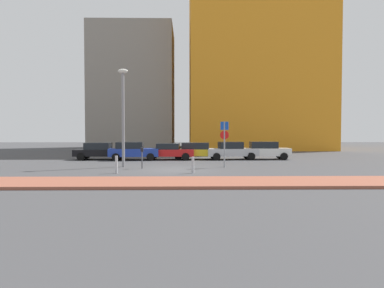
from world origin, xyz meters
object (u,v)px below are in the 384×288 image
Objects in this scene: parked_car_red at (169,151)px; parking_sign_post at (224,138)px; parked_car_silver at (232,151)px; parking_meter at (142,155)px; street_lamp at (123,109)px; traffic_bollard_near at (193,165)px; parked_car_black at (101,151)px; parked_car_yellow at (196,151)px; parked_car_white at (265,150)px; parked_car_blue at (133,151)px; traffic_bollard_mid at (116,165)px.

parked_car_red is 1.41× the size of parking_sign_post.
parking_sign_post is (-1.40, -6.67, 1.19)m from parked_car_silver.
parking_sign_post is at bearing 7.45° from parking_meter.
parked_car_silver is 0.68× the size of street_lamp.
traffic_bollard_near is (3.29, -2.59, -0.42)m from parking_meter.
parked_car_black is 7.74m from street_lamp.
parked_car_yellow is at bearing 103.91° from parking_sign_post.
parking_sign_post is (-4.35, -6.81, 1.16)m from parked_car_white.
parked_car_black is 2.93m from parked_car_blue.
parking_meter is 4.21m from traffic_bollard_near.
traffic_bollard_mid is at bearing -153.76° from parking_sign_post.
parked_car_black is at bearing 108.91° from traffic_bollard_mid.
parked_car_silver is at bearing 1.41° from parked_car_red.
parked_car_white is at bearing 1.90° from parked_car_red.
parked_car_white is (11.54, 0.59, 0.01)m from parked_car_blue.
parked_car_black is at bearing 116.58° from street_lamp.
street_lamp is (-6.94, 0.39, 2.00)m from parking_sign_post.
parking_sign_post reaches higher than parked_car_red.
parked_car_blue is at bearing 103.63° from parking_meter.
parked_car_white is 0.65× the size of street_lamp.
street_lamp is at bearing -150.35° from parked_car_white.
parked_car_white is 4.21× the size of traffic_bollard_mid.
street_lamp is at bearing -114.77° from parked_car_red.
traffic_bollard_mid is at bearing -104.65° from parked_car_red.
traffic_bollard_near is at bearing -51.78° from parked_car_black.
parking_sign_post is at bearing -57.87° from parked_car_red.
parked_car_yellow is 11.35m from traffic_bollard_mid.
traffic_bollard_near is (-0.51, -10.22, -0.29)m from parked_car_yellow.
parking_sign_post is (7.20, -6.22, 1.17)m from parked_car_blue.
traffic_bollard_mid is (3.42, -9.97, -0.24)m from parked_car_black.
parked_car_silver is 1.46× the size of parking_sign_post.
parked_car_white is at bearing 0.51° from parked_car_black.
parking_meter is at bearing 65.73° from traffic_bollard_mid.
parking_sign_post is (1.71, -6.91, 1.20)m from parked_car_yellow.
parked_car_red is (3.09, 0.31, -0.07)m from parked_car_blue.
parked_car_silver reaches higher than traffic_bollard_mid.
parking_meter is at bearing -76.37° from parked_car_blue.
parked_car_black is 4.46× the size of traffic_bollard_mid.
parking_sign_post is 7.23m from street_lamp.
parked_car_black is 0.99× the size of parked_car_yellow.
traffic_bollard_near is (-3.61, -9.98, -0.31)m from parked_car_silver.
street_lamp is (-11.28, -6.42, 3.16)m from parked_car_white.
parking_sign_post is at bearing -3.23° from street_lamp.
parked_car_red is 2.42m from parked_car_yellow.
parked_car_blue is 0.95× the size of parked_car_silver.
parked_car_black is at bearing 121.70° from parking_meter.
parked_car_white is at bearing 42.52° from traffic_bollard_mid.
parked_car_blue is 1.38× the size of parking_sign_post.
parked_car_white is at bearing -0.93° from parked_car_yellow.
parking_sign_post reaches higher than parked_car_black.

